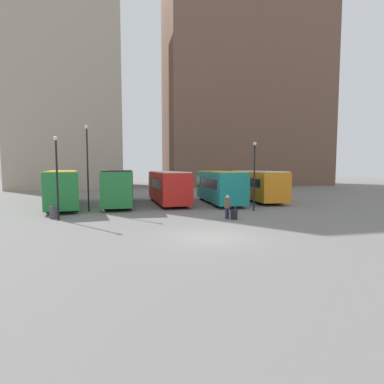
% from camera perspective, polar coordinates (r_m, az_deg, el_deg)
% --- Properties ---
extents(ground_plane, '(160.00, 160.00, 0.00)m').
position_cam_1_polar(ground_plane, '(15.01, 3.70, -8.59)').
color(ground_plane, slate).
extents(building_block_left, '(17.45, 17.26, 36.75)m').
position_cam_1_polar(building_block_left, '(60.31, -22.05, 18.64)').
color(building_block_left, tan).
rests_on(building_block_left, ground_plane).
extents(building_block_right, '(31.59, 15.48, 44.72)m').
position_cam_1_polar(building_block_right, '(65.44, 10.02, 21.37)').
color(building_block_right, brown).
rests_on(building_block_right, ground_plane).
extents(bus_0, '(4.01, 11.00, 3.17)m').
position_cam_1_polar(bus_0, '(28.77, -23.34, 0.85)').
color(bus_0, '#237A38').
rests_on(bus_0, ground_plane).
extents(bus_1, '(2.80, 10.04, 3.20)m').
position_cam_1_polar(bus_1, '(28.57, -13.67, 1.09)').
color(bus_1, '#237A38').
rests_on(bus_1, ground_plane).
extents(bus_2, '(2.91, 9.24, 3.08)m').
position_cam_1_polar(bus_2, '(28.77, -4.61, 1.09)').
color(bus_2, red).
rests_on(bus_2, ground_plane).
extents(bus_3, '(2.95, 9.21, 3.11)m').
position_cam_1_polar(bus_3, '(29.07, 5.23, 1.16)').
color(bus_3, '#19847F').
rests_on(bus_3, ground_plane).
extents(bus_4, '(3.18, 9.99, 3.11)m').
position_cam_1_polar(bus_4, '(32.00, 12.20, 1.40)').
color(bus_4, orange).
rests_on(bus_4, ground_plane).
extents(traveler, '(0.50, 0.50, 1.60)m').
position_cam_1_polar(traveler, '(20.30, 6.73, -2.42)').
color(traveler, '#382D4C').
rests_on(traveler, ground_plane).
extents(suitcase, '(0.37, 0.49, 0.92)m').
position_cam_1_polar(suitcase, '(20.15, 8.02, -4.29)').
color(suitcase, black).
rests_on(suitcase, ground_plane).
extents(lamp_post_0, '(0.28, 0.28, 6.70)m').
position_cam_1_polar(lamp_post_0, '(24.73, -19.28, 5.39)').
color(lamp_post_0, black).
rests_on(lamp_post_0, ground_plane).
extents(lamp_post_1, '(0.28, 0.28, 5.46)m').
position_cam_1_polar(lamp_post_1, '(21.38, -24.34, 3.67)').
color(lamp_post_1, black).
rests_on(lamp_post_1, ground_plane).
extents(lamp_post_2, '(0.28, 0.28, 5.45)m').
position_cam_1_polar(lamp_post_2, '(24.15, 11.79, 4.04)').
color(lamp_post_2, black).
rests_on(lamp_post_2, ground_plane).
extents(trash_bin, '(0.52, 0.52, 0.85)m').
position_cam_1_polar(trash_bin, '(22.35, -24.86, -3.53)').
color(trash_bin, '#47474C').
rests_on(trash_bin, ground_plane).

